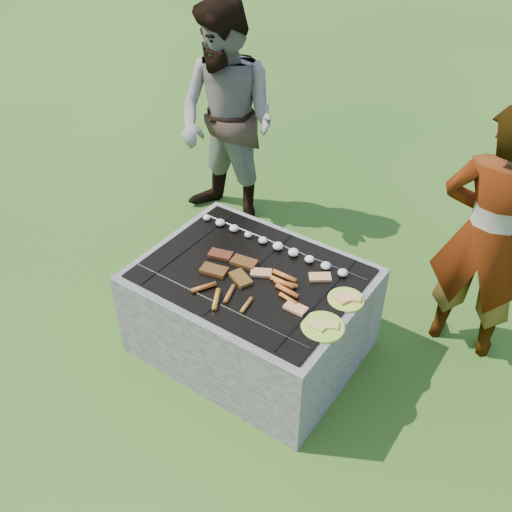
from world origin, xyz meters
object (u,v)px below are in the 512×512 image
Objects in this scene: plate_far at (346,299)px; bystander at (227,122)px; plate_near at (323,327)px; cook at (488,237)px; fire_pit at (251,314)px.

plate_far is 0.13× the size of bystander.
plate_far is at bearing 89.86° from plate_near.
plate_near is 0.16× the size of bystander.
plate_near is 0.18× the size of cook.
cook reaches higher than plate_far.
cook is (0.51, 0.71, 0.21)m from plate_far.
cook is (1.07, 0.82, 0.54)m from fire_pit.
bystander is (-2.07, 0.28, 0.06)m from cook.
cook reaches higher than plate_near.
fire_pit is 0.74× the size of bystander.
fire_pit is 1.45m from cook.
fire_pit is at bearing 165.13° from plate_near.
plate_far is at bearing 10.96° from fire_pit.
plate_far is 0.90m from cook.
plate_far and plate_near have the same top height.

